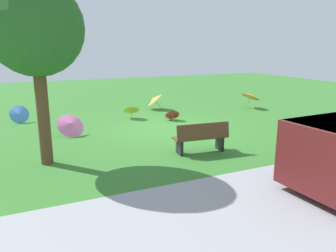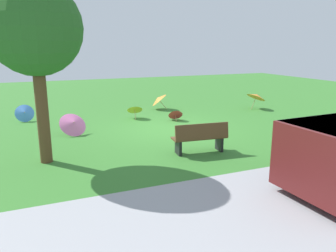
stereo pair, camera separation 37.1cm
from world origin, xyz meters
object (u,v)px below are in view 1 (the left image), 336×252
(park_bench, at_px, (201,137))
(parasol_blue_0, at_px, (19,114))
(parasol_pink_0, at_px, (71,124))
(parasol_red_0, at_px, (172,114))
(parasol_yellow_1, at_px, (131,109))
(shade_tree, at_px, (35,30))
(parasol_blue_2, at_px, (316,123))
(parasol_orange_2, at_px, (154,99))
(parasol_orange_0, at_px, (251,96))

(park_bench, relative_size, parasol_blue_0, 2.13)
(parasol_pink_0, distance_m, parasol_red_0, 4.28)
(parasol_yellow_1, bearing_deg, parasol_red_0, 144.91)
(park_bench, height_order, parasol_blue_0, park_bench)
(shade_tree, xyz_separation_m, parasol_pink_0, (-1.04, -2.56, -3.00))
(parasol_pink_0, height_order, parasol_blue_2, parasol_pink_0)
(shade_tree, xyz_separation_m, parasol_blue_0, (0.52, -5.49, -3.04))
(park_bench, distance_m, parasol_orange_2, 6.94)
(parasol_orange_0, relative_size, parasol_orange_2, 0.93)
(parasol_blue_0, relative_size, parasol_pink_0, 0.70)
(parasol_orange_0, xyz_separation_m, parasol_blue_2, (0.80, 4.67, -0.34))
(parasol_blue_0, relative_size, parasol_blue_2, 1.14)
(parasol_blue_0, height_order, parasol_red_0, parasol_blue_0)
(parasol_yellow_1, bearing_deg, parasol_blue_2, 137.62)
(parasol_blue_0, relative_size, parasol_red_0, 1.11)
(shade_tree, height_order, parasol_blue_2, shade_tree)
(parasol_pink_0, xyz_separation_m, parasol_yellow_1, (-2.77, -1.77, 0.01))
(park_bench, distance_m, parasol_blue_2, 5.04)
(parasol_blue_0, xyz_separation_m, parasol_yellow_1, (-4.34, 1.16, 0.05))
(park_bench, bearing_deg, parasol_blue_2, -175.54)
(parasol_blue_0, xyz_separation_m, parasol_blue_2, (-9.68, 6.04, -0.07))
(parasol_red_0, bearing_deg, parasol_orange_0, -170.32)
(parasol_orange_0, distance_m, parasol_blue_2, 4.75)
(parasol_orange_2, xyz_separation_m, parasol_blue_2, (-3.67, 6.41, -0.21))
(parasol_pink_0, bearing_deg, parasol_orange_2, -143.39)
(parasol_orange_2, distance_m, parasol_pink_0, 5.54)
(shade_tree, height_order, parasol_orange_2, shade_tree)
(shade_tree, distance_m, parasol_yellow_1, 6.50)
(park_bench, distance_m, parasol_yellow_1, 5.28)
(park_bench, height_order, parasol_red_0, park_bench)
(park_bench, relative_size, shade_tree, 0.36)
(parasol_blue_2, bearing_deg, parasol_blue_0, -31.94)
(park_bench, relative_size, parasol_blue_2, 2.43)
(parasol_pink_0, relative_size, parasol_red_0, 1.60)
(shade_tree, distance_m, parasol_blue_2, 9.69)
(parasol_blue_2, bearing_deg, parasol_orange_0, -99.75)
(parasol_orange_0, bearing_deg, parasol_blue_0, -7.43)
(park_bench, xyz_separation_m, shade_tree, (4.14, -0.94, 2.94))
(shade_tree, bearing_deg, parasol_red_0, -147.74)
(parasol_orange_0, relative_size, parasol_yellow_1, 1.36)
(shade_tree, relative_size, parasol_pink_0, 4.17)
(parasol_red_0, bearing_deg, shade_tree, 32.26)
(parasol_blue_0, height_order, parasol_orange_2, parasol_orange_2)
(park_bench, distance_m, parasol_orange_0, 7.71)
(parasol_yellow_1, bearing_deg, park_bench, 93.58)
(parasol_red_0, distance_m, parasol_blue_2, 5.50)
(parasol_orange_2, bearing_deg, parasol_red_0, 84.80)
(shade_tree, distance_m, parasol_orange_0, 11.13)
(parasol_orange_2, height_order, parasol_yellow_1, parasol_orange_2)
(park_bench, distance_m, parasol_pink_0, 4.68)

